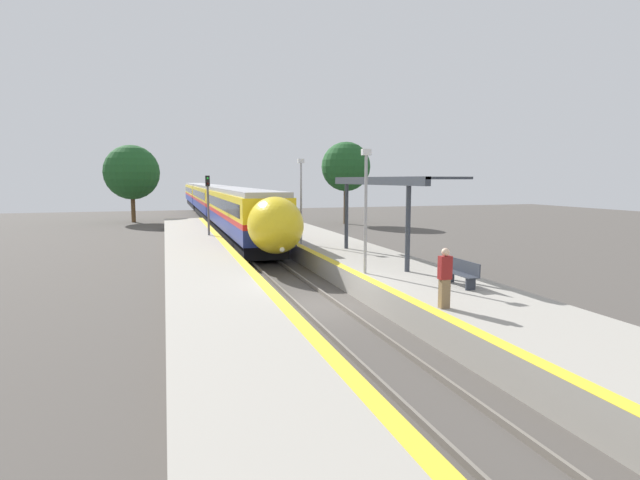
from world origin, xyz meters
TOP-DOWN VIEW (x-y plane):
  - ground_plane at (0.00, 0.00)m, footprint 120.00×120.00m
  - rail_left at (-0.72, 0.00)m, footprint 0.08×90.00m
  - rail_right at (0.72, 0.00)m, footprint 0.08×90.00m
  - train at (0.00, 42.01)m, footprint 2.86×73.36m
  - platform_right at (3.93, 0.00)m, footprint 4.36×64.00m
  - platform_left at (-3.50, 0.00)m, footprint 3.52×64.00m
  - platform_bench at (4.56, -2.13)m, footprint 0.44×1.71m
  - person_waiting at (2.38, -4.57)m, footprint 0.36×0.23m
  - railway_signal at (-2.45, 16.67)m, footprint 0.28×0.28m
  - lamppost_near at (2.27, 1.08)m, footprint 0.36×0.20m
  - lamppost_mid at (2.27, 10.67)m, footprint 0.36×0.20m
  - station_canopy at (4.60, 4.44)m, footprint 2.02×10.03m
  - background_tree_left at (-8.41, 40.00)m, footprint 5.76×5.76m
  - background_tree_right at (12.62, 31.39)m, footprint 5.00×5.00m

SIDE VIEW (x-z plane):
  - ground_plane at x=0.00m, z-range 0.00..0.00m
  - rail_left at x=-0.72m, z-range 0.00..0.15m
  - rail_right at x=0.72m, z-range 0.00..0.15m
  - platform_right at x=3.93m, z-range 0.00..0.91m
  - platform_left at x=-3.50m, z-range 0.00..0.91m
  - platform_bench at x=4.56m, z-range 0.94..1.83m
  - person_waiting at x=2.38m, z-range 0.94..2.69m
  - train at x=0.00m, z-range 0.29..4.20m
  - railway_signal at x=-2.45m, z-range 0.51..5.33m
  - lamppost_near at x=2.27m, z-range 1.29..6.12m
  - lamppost_mid at x=2.27m, z-range 1.29..6.12m
  - station_canopy at x=4.60m, z-range 2.53..6.31m
  - background_tree_left at x=-8.41m, z-range 1.20..9.40m
  - background_tree_right at x=12.62m, z-range 1.66..10.03m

